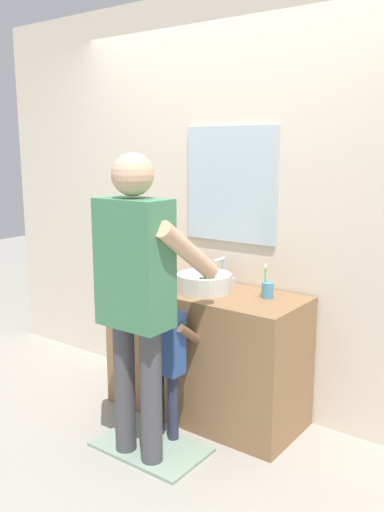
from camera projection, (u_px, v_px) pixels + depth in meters
The scene contains 10 objects.
ground_plane at pixel (178, 431), 3.32m from camera, with size 14.00×14.00×0.00m, color #9E998E.
back_wall at pixel (234, 204), 3.54m from camera, with size 4.40×0.10×2.70m.
vanity_cabinet at pixel (206, 352), 3.48m from camera, with size 1.26×0.54×0.83m, color olive.
sink_basin at pixel (204, 282), 3.37m from camera, with size 0.35×0.35×0.11m.
faucet at pixel (223, 272), 3.53m from camera, with size 0.18×0.14×0.18m.
toothbrush_cup at pixel (267, 290), 3.21m from camera, with size 0.07×0.07×0.21m.
soap_bottle at pixel (166, 273), 3.58m from camera, with size 0.06×0.06×0.16m.
bath_mat at pixel (151, 447), 3.12m from camera, with size 0.64×0.40×0.02m, color gray.
child_toddler at pixel (166, 350), 3.13m from camera, with size 0.29×0.29×0.93m.
adult_parent at pixel (137, 282), 2.85m from camera, with size 0.52×0.55×1.69m.
Camera 1 is at (1.88, -2.39, 1.72)m, focal length 37.78 mm.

